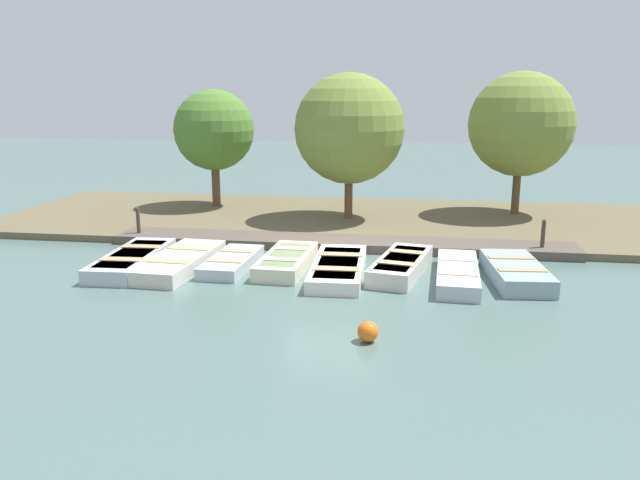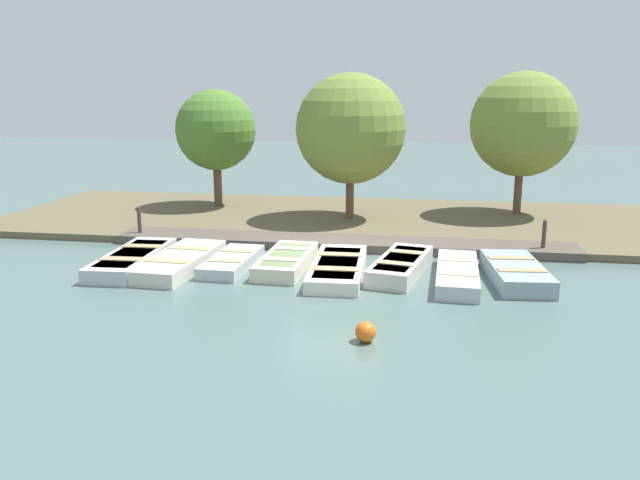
% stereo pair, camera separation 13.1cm
% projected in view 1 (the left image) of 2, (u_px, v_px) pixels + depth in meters
% --- Properties ---
extents(ground_plane, '(80.00, 80.00, 0.00)m').
position_uv_depth(ground_plane, '(333.00, 261.00, 16.62)').
color(ground_plane, '#4C6660').
extents(shore_bank, '(8.00, 24.00, 0.21)m').
position_uv_depth(shore_bank, '(352.00, 220.00, 21.40)').
color(shore_bank, brown).
rests_on(shore_bank, ground_plane).
extents(dock_walkway, '(1.37, 13.27, 0.25)m').
position_uv_depth(dock_walkway, '(340.00, 243.00, 18.06)').
color(dock_walkway, '#51473D').
rests_on(dock_walkway, ground_plane).
extents(rowboat_0, '(3.50, 1.32, 0.40)m').
position_uv_depth(rowboat_0, '(132.00, 260.00, 16.00)').
color(rowboat_0, '#B2BCC1').
rests_on(rowboat_0, ground_plane).
extents(rowboat_1, '(3.52, 1.41, 0.39)m').
position_uv_depth(rowboat_1, '(179.00, 261.00, 15.86)').
color(rowboat_1, beige).
rests_on(rowboat_1, ground_plane).
extents(rowboat_2, '(2.68, 1.07, 0.33)m').
position_uv_depth(rowboat_2, '(232.00, 262.00, 15.97)').
color(rowboat_2, '#B2BCC1').
rests_on(rowboat_2, ground_plane).
extents(rowboat_3, '(2.96, 1.16, 0.39)m').
position_uv_depth(rowboat_3, '(287.00, 261.00, 15.91)').
color(rowboat_3, beige).
rests_on(rowboat_3, ground_plane).
extents(rowboat_4, '(3.57, 1.36, 0.35)m').
position_uv_depth(rowboat_4, '(338.00, 268.00, 15.36)').
color(rowboat_4, silver).
rests_on(rowboat_4, ground_plane).
extents(rowboat_5, '(3.17, 1.60, 0.44)m').
position_uv_depth(rowboat_5, '(401.00, 265.00, 15.42)').
color(rowboat_5, beige).
rests_on(rowboat_5, ground_plane).
extents(rowboat_6, '(3.34, 1.10, 0.38)m').
position_uv_depth(rowboat_6, '(458.00, 273.00, 14.85)').
color(rowboat_6, '#B2BCC1').
rests_on(rowboat_6, ground_plane).
extents(rowboat_7, '(2.99, 1.45, 0.43)m').
position_uv_depth(rowboat_7, '(516.00, 272.00, 14.87)').
color(rowboat_7, '#8C9EA8').
rests_on(rowboat_7, ground_plane).
extents(mooring_post_near, '(0.11, 0.11, 1.03)m').
position_uv_depth(mooring_post_near, '(138.00, 224.00, 18.74)').
color(mooring_post_near, '#47382D').
rests_on(mooring_post_near, ground_plane).
extents(mooring_post_far, '(0.11, 0.11, 1.03)m').
position_uv_depth(mooring_post_far, '(543.00, 238.00, 17.00)').
color(mooring_post_far, '#47382D').
rests_on(mooring_post_far, ground_plane).
extents(buoy, '(0.38, 0.38, 0.38)m').
position_uv_depth(buoy, '(368.00, 332.00, 11.23)').
color(buoy, orange).
rests_on(buoy, ground_plane).
extents(park_tree_far_left, '(2.94, 2.94, 4.50)m').
position_uv_depth(park_tree_far_left, '(214.00, 130.00, 22.84)').
color(park_tree_far_left, brown).
rests_on(park_tree_far_left, ground_plane).
extents(park_tree_left, '(3.62, 3.62, 5.02)m').
position_uv_depth(park_tree_left, '(349.00, 129.00, 20.48)').
color(park_tree_left, brown).
rests_on(park_tree_left, ground_plane).
extents(park_tree_center, '(3.55, 3.55, 5.09)m').
position_uv_depth(park_tree_center, '(521.00, 124.00, 21.20)').
color(park_tree_center, brown).
rests_on(park_tree_center, ground_plane).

